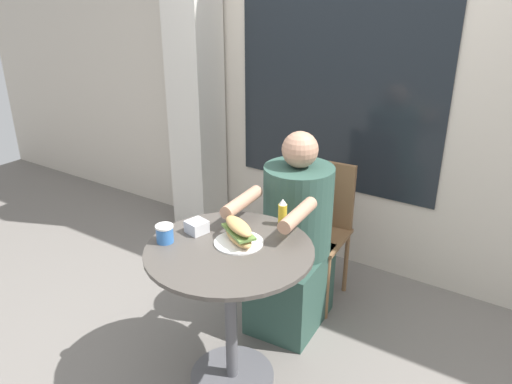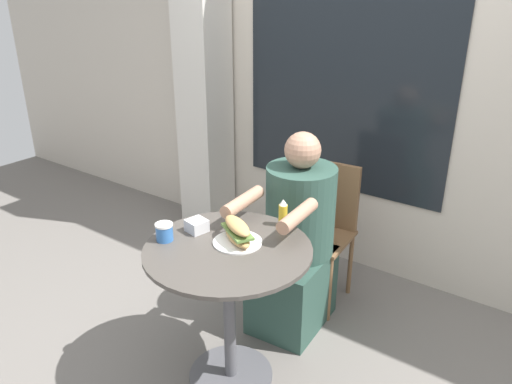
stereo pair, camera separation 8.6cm
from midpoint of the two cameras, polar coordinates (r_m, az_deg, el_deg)
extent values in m
plane|color=slate|center=(2.75, -1.91, -20.23)|extent=(8.00, 8.00, 0.00)
cube|color=beige|center=(3.30, 13.70, 14.00)|extent=(8.00, 0.08, 2.80)
cube|color=black|center=(3.34, 10.82, 12.61)|extent=(1.44, 0.01, 1.51)
cube|color=beige|center=(3.78, -5.35, 12.56)|extent=(0.31, 0.31, 2.40)
cylinder|color=#47423D|center=(2.30, -2.16, -6.59)|extent=(0.78, 0.78, 0.02)
cylinder|color=#515156|center=(2.51, -2.03, -13.95)|extent=(0.06, 0.06, 0.72)
cylinder|color=#515156|center=(2.75, -1.92, -20.10)|extent=(0.43, 0.43, 0.02)
cube|color=brown|center=(3.08, 7.84, -5.14)|extent=(0.41, 0.41, 0.02)
cube|color=brown|center=(3.13, 9.35, -0.28)|extent=(0.35, 0.06, 0.42)
cylinder|color=brown|center=(3.02, 9.22, -10.94)|extent=(0.03, 0.03, 0.43)
cylinder|color=brown|center=(3.13, 3.57, -9.29)|extent=(0.03, 0.03, 0.43)
cylinder|color=brown|center=(3.28, 11.47, -8.08)|extent=(0.03, 0.03, 0.43)
cylinder|color=brown|center=(3.38, 6.21, -6.69)|extent=(0.03, 0.03, 0.43)
cube|color=#2D4C42|center=(2.97, 4.97, -11.03)|extent=(0.40, 0.51, 0.45)
cylinder|color=#2D4C42|center=(2.79, 5.98, -2.12)|extent=(0.39, 0.39, 0.51)
sphere|color=tan|center=(2.66, 6.29, 4.77)|extent=(0.20, 0.20, 0.20)
cylinder|color=tan|center=(2.38, 5.84, -2.70)|extent=(0.09, 0.31, 0.07)
cylinder|color=tan|center=(2.51, -0.53, -1.11)|extent=(0.09, 0.31, 0.07)
cylinder|color=white|center=(2.34, -1.06, -5.74)|extent=(0.23, 0.23, 0.01)
ellipsoid|color=tan|center=(2.32, -1.06, -5.16)|extent=(0.23, 0.18, 0.05)
cube|color=olive|center=(2.31, -1.07, -4.52)|extent=(0.22, 0.18, 0.01)
ellipsoid|color=tan|center=(2.30, -1.08, -3.88)|extent=(0.23, 0.18, 0.05)
cylinder|color=#336BB7|center=(2.37, -9.39, -4.65)|extent=(0.08, 0.08, 0.08)
cylinder|color=white|center=(2.35, -9.46, -3.73)|extent=(0.08, 0.08, 0.01)
cube|color=silver|center=(2.44, -5.78, -3.85)|extent=(0.11, 0.11, 0.06)
cylinder|color=gold|center=(2.48, 4.10, -2.67)|extent=(0.04, 0.04, 0.11)
cone|color=white|center=(2.45, 4.15, -1.17)|extent=(0.04, 0.04, 0.03)
camera|label=1|loc=(0.04, -88.96, 0.45)|focal=35.00mm
camera|label=2|loc=(0.04, 91.04, -0.45)|focal=35.00mm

